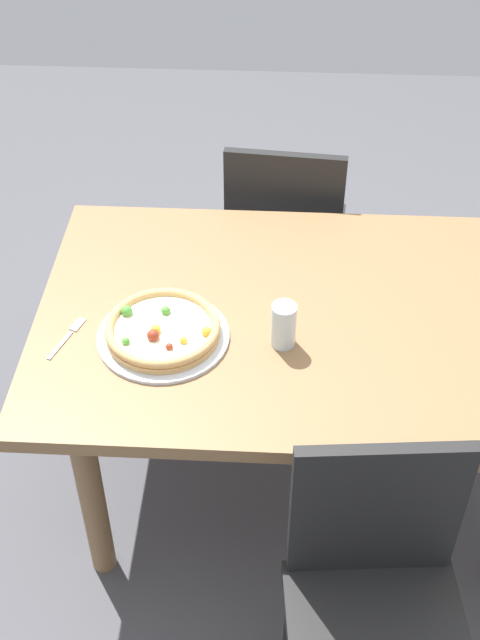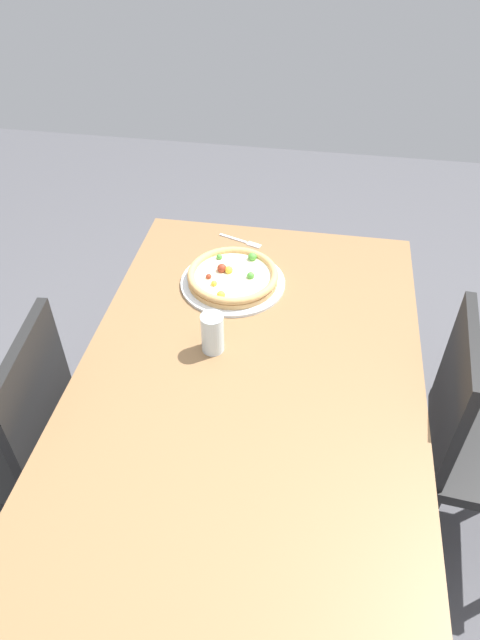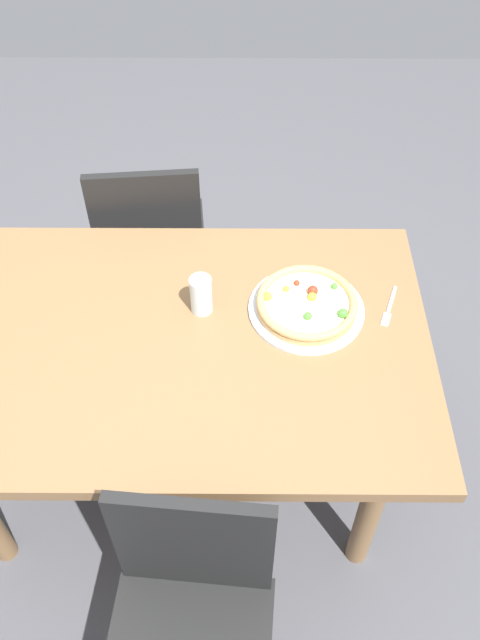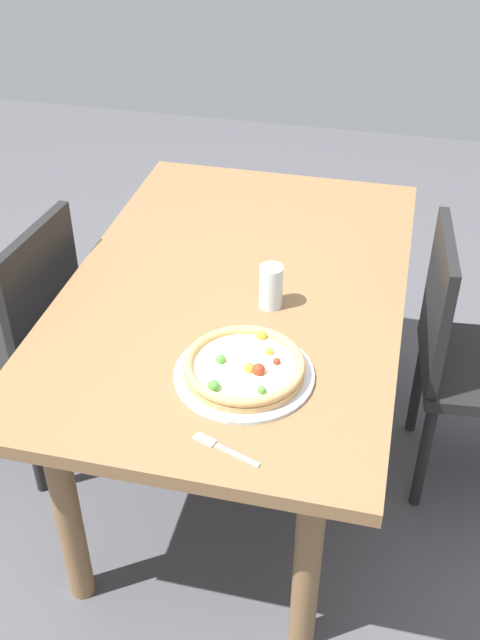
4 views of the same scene
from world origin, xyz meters
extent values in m
plane|color=#4C4C51|center=(0.00, 0.00, 0.00)|extent=(6.00, 6.00, 0.00)
cube|color=olive|center=(0.00, 0.00, 0.71)|extent=(1.47, 0.94, 0.04)
cylinder|color=olive|center=(-0.58, -0.32, 0.35)|extent=(0.07, 0.07, 0.69)
cylinder|color=olive|center=(0.58, -0.32, 0.35)|extent=(0.07, 0.07, 0.69)
cylinder|color=olive|center=(-0.58, 0.32, 0.35)|extent=(0.07, 0.07, 0.69)
cylinder|color=olive|center=(0.58, 0.32, 0.35)|extent=(0.07, 0.07, 0.69)
cylinder|color=black|center=(0.30, -0.57, 0.21)|extent=(0.04, 0.04, 0.42)
cylinder|color=black|center=(-0.04, -0.60, 0.21)|extent=(0.04, 0.04, 0.42)
cube|color=black|center=(0.13, -0.57, 0.67)|extent=(0.38, 0.06, 0.42)
cylinder|color=black|center=(-0.26, 0.60, 0.21)|extent=(0.04, 0.04, 0.42)
cylinder|color=black|center=(0.08, 0.57, 0.21)|extent=(0.04, 0.04, 0.42)
cube|color=black|center=(-0.07, 0.75, 0.44)|extent=(0.43, 0.43, 0.04)
cube|color=black|center=(-0.09, 0.57, 0.67)|extent=(0.38, 0.06, 0.42)
cylinder|color=silver|center=(-0.39, -0.11, 0.74)|extent=(0.34, 0.34, 0.01)
cylinder|color=tan|center=(-0.39, -0.11, 0.75)|extent=(0.29, 0.29, 0.02)
cylinder|color=beige|center=(-0.39, -0.11, 0.76)|extent=(0.26, 0.26, 0.01)
torus|color=tan|center=(-0.39, -0.11, 0.77)|extent=(0.29, 0.29, 0.02)
sphere|color=gold|center=(-0.27, -0.13, 0.78)|extent=(0.03, 0.03, 0.03)
sphere|color=maroon|center=(-0.36, -0.19, 0.77)|extent=(0.02, 0.02, 0.02)
sphere|color=#4C9E38|center=(-0.49, -0.06, 0.78)|extent=(0.03, 0.03, 0.03)
sphere|color=gold|center=(-0.33, -0.16, 0.77)|extent=(0.02, 0.02, 0.02)
sphere|color=maroon|center=(-0.41, -0.15, 0.78)|extent=(0.03, 0.03, 0.03)
sphere|color=gold|center=(-0.40, -0.13, 0.78)|extent=(0.03, 0.03, 0.03)
sphere|color=#4C9E38|center=(-0.47, -0.17, 0.77)|extent=(0.02, 0.02, 0.02)
sphere|color=#4C9E38|center=(-0.39, -0.05, 0.77)|extent=(0.02, 0.02, 0.02)
cube|color=silver|center=(-0.64, -0.16, 0.74)|extent=(0.05, 0.11, 0.00)
cube|color=silver|center=(-0.62, -0.08, 0.74)|extent=(0.04, 0.05, 0.00)
cylinder|color=silver|center=(-0.08, -0.11, 0.79)|extent=(0.06, 0.06, 0.12)
camera|label=1|loc=(-0.11, -1.66, 2.19)|focal=46.73mm
camera|label=2|loc=(1.01, 0.15, 1.85)|focal=31.16mm
camera|label=3|loc=(-0.20, 1.20, 2.20)|focal=37.65mm
camera|label=4|loc=(-1.73, -0.42, 1.92)|focal=42.31mm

